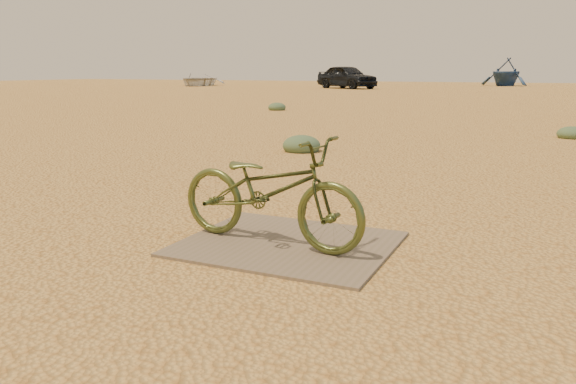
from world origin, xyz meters
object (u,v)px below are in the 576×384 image
at_px(car, 347,77).
at_px(boat_near_left, 198,80).
at_px(boat_far_left, 506,72).
at_px(plywood_board, 288,244).
at_px(bicycle, 269,190).

bearing_deg(car, boat_near_left, 113.76).
relative_size(car, boat_far_left, 1.11).
height_order(plywood_board, boat_far_left, boat_far_left).
distance_m(plywood_board, car, 37.00).
bearing_deg(boat_far_left, bicycle, -68.22).
height_order(plywood_board, car, car).
height_order(bicycle, boat_near_left, boat_near_left).
xyz_separation_m(plywood_board, boat_far_left, (-1.77, 46.89, 1.15)).
height_order(car, boat_near_left, car).
distance_m(car, boat_near_left, 13.55).
xyz_separation_m(bicycle, boat_far_left, (-1.65, 46.96, 0.73)).
relative_size(plywood_board, boat_near_left, 0.31).
distance_m(boat_near_left, boat_far_left, 25.57).
bearing_deg(plywood_board, boat_near_left, 124.56).
bearing_deg(plywood_board, bicycle, -148.70).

